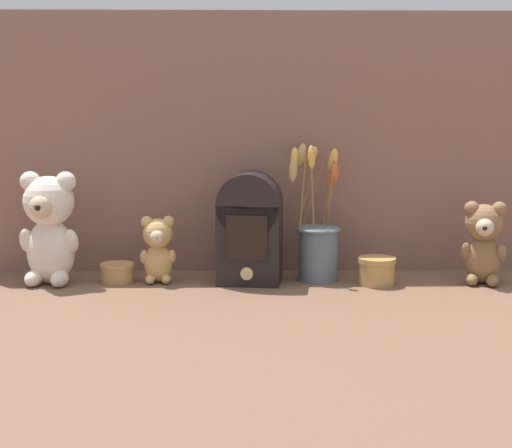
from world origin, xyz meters
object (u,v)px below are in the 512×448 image
at_px(teddy_bear_large, 49,226).
at_px(decorative_tin_short, 377,271).
at_px(decorative_tin_tall, 117,273).
at_px(vintage_radio, 250,226).
at_px(flower_vase, 318,239).
at_px(teddy_bear_small, 158,248).
at_px(teddy_bear_medium, 484,241).

bearing_deg(teddy_bear_large, decorative_tin_short, -1.92).
bearing_deg(decorative_tin_tall, decorative_tin_short, -3.88).
distance_m(teddy_bear_large, decorative_tin_tall, 0.20).
xyz_separation_m(vintage_radio, decorative_tin_tall, (-0.32, 0.01, -0.12)).
xyz_separation_m(flower_vase, vintage_radio, (-0.17, -0.02, 0.04)).
height_order(vintage_radio, decorative_tin_tall, vintage_radio).
relative_size(teddy_bear_small, decorative_tin_tall, 1.97).
distance_m(teddy_bear_large, teddy_bear_small, 0.26).
distance_m(decorative_tin_tall, decorative_tin_short, 0.63).
bearing_deg(teddy_bear_large, teddy_bear_medium, -1.40).
height_order(teddy_bear_medium, decorative_tin_short, teddy_bear_medium).
bearing_deg(teddy_bear_medium, teddy_bear_large, 178.60).
height_order(teddy_bear_small, decorative_tin_short, teddy_bear_small).
bearing_deg(teddy_bear_small, decorative_tin_tall, 175.84).
height_order(teddy_bear_small, vintage_radio, vintage_radio).
xyz_separation_m(flower_vase, decorative_tin_short, (0.14, -0.06, -0.07)).
xyz_separation_m(teddy_bear_large, decorative_tin_tall, (0.16, 0.02, -0.12)).
xyz_separation_m(teddy_bear_medium, teddy_bear_small, (-0.78, 0.03, -0.02)).
bearing_deg(teddy_bear_large, teddy_bear_small, 1.97).
height_order(teddy_bear_small, flower_vase, flower_vase).
bearing_deg(teddy_bear_small, teddy_bear_medium, -2.50).
height_order(teddy_bear_medium, flower_vase, flower_vase).
bearing_deg(decorative_tin_tall, vintage_radio, -1.52).
bearing_deg(decorative_tin_tall, teddy_bear_large, -174.11).
height_order(teddy_bear_medium, teddy_bear_small, teddy_bear_medium).
xyz_separation_m(teddy_bear_large, vintage_radio, (0.48, 0.01, -0.00)).
distance_m(teddy_bear_small, vintage_radio, 0.23).
height_order(teddy_bear_medium, decorative_tin_tall, teddy_bear_medium).
xyz_separation_m(teddy_bear_medium, decorative_tin_tall, (-0.88, 0.04, -0.08)).
bearing_deg(flower_vase, decorative_tin_short, -22.45).
bearing_deg(flower_vase, decorative_tin_tall, -178.35).
bearing_deg(decorative_tin_short, teddy_bear_small, 176.18).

